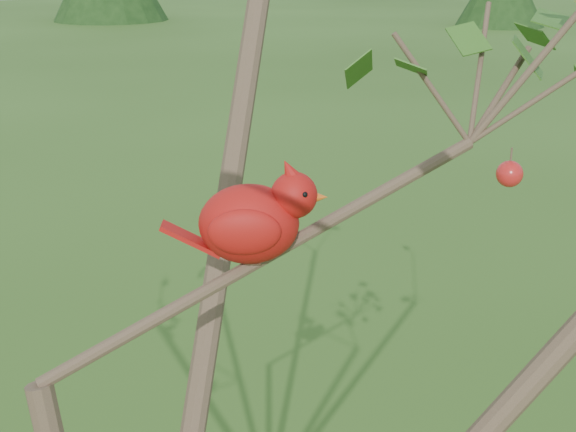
% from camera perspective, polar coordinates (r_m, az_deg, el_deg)
% --- Properties ---
extents(crabapple_tree, '(2.35, 2.05, 2.95)m').
position_cam_1_polar(crabapple_tree, '(0.88, -12.08, -4.58)').
color(crabapple_tree, '#3F2F22').
rests_on(crabapple_tree, ground).
extents(cardinal, '(0.21, 0.14, 0.15)m').
position_cam_1_polar(cardinal, '(1.02, -2.40, -0.26)').
color(cardinal, '#B50F10').
rests_on(cardinal, ground).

